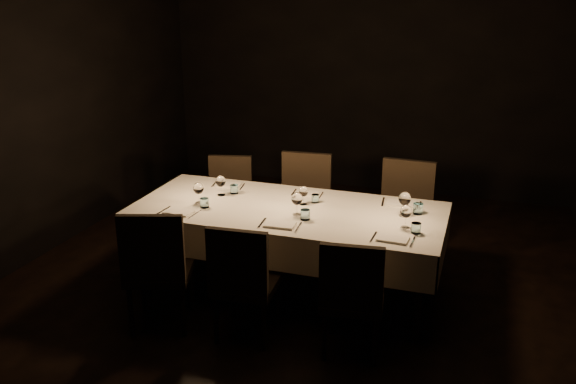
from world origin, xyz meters
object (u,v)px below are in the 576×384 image
(chair_far_left, at_px, (229,197))
(chair_near_left, at_px, (157,265))
(chair_near_center, at_px, (243,277))
(chair_far_center, at_px, (304,202))
(chair_near_right, at_px, (352,293))
(chair_far_right, at_px, (404,211))
(dining_table, at_px, (288,217))

(chair_far_left, bearing_deg, chair_near_left, -99.51)
(chair_near_center, distance_m, chair_far_center, 1.57)
(chair_near_right, bearing_deg, chair_far_left, -50.79)
(chair_far_left, bearing_deg, chair_near_center, -77.83)
(chair_near_right, xyz_separation_m, chair_far_left, (-1.59, 1.55, -0.00))
(chair_near_center, bearing_deg, chair_far_center, -93.09)
(chair_far_left, distance_m, chair_far_center, 0.78)
(chair_far_left, relative_size, chair_far_center, 0.90)
(chair_far_left, bearing_deg, chair_near_right, -58.83)
(chair_near_left, xyz_separation_m, chair_near_center, (0.66, 0.06, -0.03))
(chair_near_right, distance_m, chair_far_right, 1.56)
(dining_table, bearing_deg, chair_far_center, 97.51)
(chair_near_right, height_order, chair_far_left, chair_near_right)
(chair_near_center, bearing_deg, dining_table, -99.39)
(dining_table, xyz_separation_m, chair_far_left, (-0.88, 0.80, -0.19))
(dining_table, distance_m, chair_far_left, 1.20)
(chair_far_center, bearing_deg, chair_far_right, -2.98)
(chair_near_right, bearing_deg, chair_far_right, -101.07)
(chair_near_right, xyz_separation_m, chair_far_right, (0.13, 1.56, 0.05))
(chair_far_left, height_order, chair_far_right, chair_far_right)
(chair_near_center, distance_m, chair_near_right, 0.79)
(dining_table, bearing_deg, chair_near_center, -95.30)
(chair_far_left, height_order, chair_far_center, chair_far_center)
(chair_near_left, xyz_separation_m, chair_far_center, (0.63, 1.63, 0.01))
(chair_near_left, height_order, chair_near_right, chair_near_left)
(dining_table, bearing_deg, chair_near_left, -130.49)
(dining_table, bearing_deg, chair_far_left, 137.72)
(chair_far_right, bearing_deg, dining_table, -133.49)
(chair_far_center, bearing_deg, chair_near_left, -116.00)
(chair_far_right, bearing_deg, chair_near_center, -116.90)
(chair_far_center, bearing_deg, chair_far_left, 173.26)
(chair_near_right, bearing_deg, chair_near_left, -2.38)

